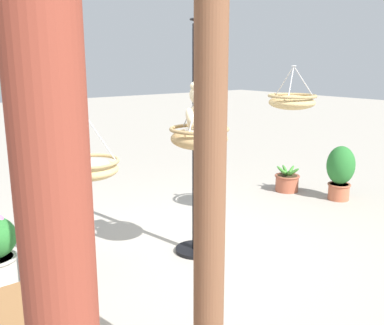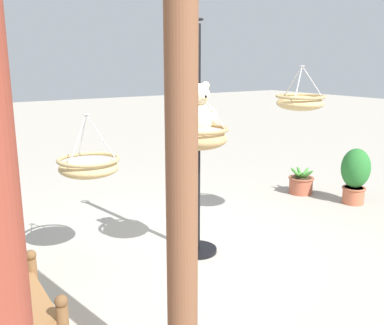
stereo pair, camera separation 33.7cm
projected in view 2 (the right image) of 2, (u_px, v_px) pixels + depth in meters
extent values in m
plane|color=#A8A093|center=(188.00, 257.00, 4.66)|extent=(40.00, 40.00, 0.00)
cylinder|color=black|center=(197.00, 144.00, 4.52)|extent=(0.07, 0.07, 2.42)
cylinder|color=black|center=(197.00, 250.00, 4.79)|extent=(0.44, 0.44, 0.04)
torus|color=black|center=(197.00, 19.00, 4.23)|extent=(0.12, 0.12, 0.02)
ellipsoid|color=tan|center=(199.00, 139.00, 4.21)|extent=(0.56, 0.56, 0.21)
torus|color=#97794E|center=(199.00, 129.00, 4.19)|extent=(0.58, 0.58, 0.04)
ellipsoid|color=silver|center=(199.00, 137.00, 4.20)|extent=(0.49, 0.49, 0.17)
cylinder|color=#B7B7BC|center=(193.00, 111.00, 4.03)|extent=(0.24, 0.14, 0.38)
cylinder|color=#B7B7BC|center=(212.00, 110.00, 4.15)|extent=(0.24, 0.14, 0.38)
cylinder|color=#B7B7BC|center=(191.00, 109.00, 4.25)|extent=(0.01, 0.27, 0.38)
torus|color=#B7B7BC|center=(199.00, 91.00, 4.10)|extent=(0.06, 0.06, 0.01)
ellipsoid|color=beige|center=(199.00, 120.00, 4.16)|extent=(0.26, 0.23, 0.31)
sphere|color=beige|center=(199.00, 94.00, 4.10)|extent=(0.22, 0.22, 0.20)
ellipsoid|color=beige|center=(204.00, 97.00, 4.04)|extent=(0.10, 0.08, 0.07)
sphere|color=black|center=(206.00, 96.00, 4.02)|extent=(0.03, 0.03, 0.03)
sphere|color=beige|center=(206.00, 85.00, 4.12)|extent=(0.08, 0.08, 0.08)
sphere|color=beige|center=(193.00, 86.00, 4.05)|extent=(0.08, 0.08, 0.08)
ellipsoid|color=beige|center=(213.00, 115.00, 4.20)|extent=(0.08, 0.15, 0.20)
ellipsoid|color=beige|center=(189.00, 117.00, 4.05)|extent=(0.08, 0.15, 0.20)
ellipsoid|color=beige|center=(212.00, 133.00, 4.13)|extent=(0.10, 0.18, 0.10)
ellipsoid|color=beige|center=(199.00, 134.00, 4.05)|extent=(0.10, 0.18, 0.10)
ellipsoid|color=tan|center=(300.00, 103.00, 5.11)|extent=(0.56, 0.56, 0.17)
torus|color=tan|center=(300.00, 97.00, 5.09)|extent=(0.58, 0.58, 0.04)
cylinder|color=#B7B7BC|center=(299.00, 82.00, 4.94)|extent=(0.24, 0.14, 0.36)
cylinder|color=#B7B7BC|center=(312.00, 81.00, 5.06)|extent=(0.24, 0.14, 0.36)
cylinder|color=#B7B7BC|center=(293.00, 81.00, 5.16)|extent=(0.01, 0.27, 0.36)
torus|color=#B7B7BC|center=(302.00, 66.00, 5.01)|extent=(0.06, 0.06, 0.01)
ellipsoid|color=tan|center=(89.00, 168.00, 4.28)|extent=(0.59, 0.59, 0.19)
torus|color=tan|center=(88.00, 160.00, 4.26)|extent=(0.61, 0.61, 0.04)
ellipsoid|color=silver|center=(89.00, 166.00, 4.28)|extent=(0.52, 0.52, 0.15)
cylinder|color=#B7B7BC|center=(78.00, 139.00, 4.09)|extent=(0.25, 0.15, 0.45)
cylinder|color=#B7B7BC|center=(101.00, 137.00, 4.22)|extent=(0.25, 0.15, 0.45)
cylinder|color=#B7B7BC|center=(83.00, 135.00, 4.32)|extent=(0.01, 0.28, 0.45)
torus|color=#B7B7BC|center=(86.00, 114.00, 4.16)|extent=(0.06, 0.06, 0.01)
cylinder|color=brown|center=(182.00, 194.00, 2.40)|extent=(0.18, 0.18, 2.67)
cylinder|color=brown|center=(34.00, 287.00, 3.55)|extent=(0.08, 0.08, 0.50)
sphere|color=brown|center=(61.00, 301.00, 2.81)|extent=(0.09, 0.09, 0.09)
sphere|color=brown|center=(31.00, 255.00, 3.48)|extent=(0.09, 0.09, 0.09)
cylinder|color=#AD563D|center=(301.00, 185.00, 6.88)|extent=(0.37, 0.37, 0.26)
torus|color=#9C4E37|center=(301.00, 178.00, 6.85)|extent=(0.40, 0.40, 0.03)
cylinder|color=#382819|center=(301.00, 178.00, 6.85)|extent=(0.32, 0.32, 0.03)
ellipsoid|color=#478E38|center=(298.00, 174.00, 6.77)|extent=(0.23, 0.09, 0.16)
ellipsoid|color=#478E38|center=(302.00, 175.00, 6.74)|extent=(0.19, 0.20, 0.15)
ellipsoid|color=#478E38|center=(307.00, 174.00, 6.79)|extent=(0.14, 0.21, 0.18)
ellipsoid|color=#478E38|center=(305.00, 173.00, 6.89)|extent=(0.21, 0.08, 0.18)
ellipsoid|color=#478E38|center=(299.00, 171.00, 6.93)|extent=(0.15, 0.23, 0.15)
ellipsoid|color=#478E38|center=(296.00, 173.00, 6.89)|extent=(0.13, 0.21, 0.18)
sphere|color=#D166B7|center=(1.00, 214.00, 4.05)|extent=(0.09, 0.09, 0.09)
cylinder|color=#BC6042|center=(353.00, 195.00, 6.40)|extent=(0.31, 0.31, 0.24)
torus|color=#A9573B|center=(354.00, 188.00, 6.37)|extent=(0.34, 0.34, 0.03)
cylinder|color=#382819|center=(354.00, 188.00, 6.37)|extent=(0.27, 0.27, 0.03)
ellipsoid|color=#28702D|center=(356.00, 168.00, 6.30)|extent=(0.42, 0.42, 0.58)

